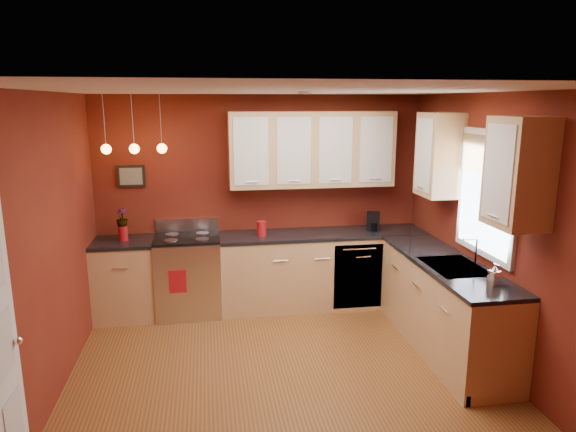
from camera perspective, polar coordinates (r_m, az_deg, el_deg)
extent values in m
plane|color=brown|center=(4.91, -0.01, -18.16)|extent=(4.20, 4.20, 0.00)
cube|color=white|center=(4.22, -0.01, 13.79)|extent=(4.00, 4.20, 0.02)
cube|color=maroon|center=(6.42, -2.98, 1.69)|extent=(4.00, 0.02, 2.60)
cube|color=maroon|center=(2.49, 7.99, -16.66)|extent=(4.00, 0.02, 2.60)
cube|color=maroon|center=(4.54, -25.86, -4.18)|extent=(0.02, 4.20, 2.60)
cube|color=maroon|center=(5.09, 22.81, -2.18)|extent=(0.02, 4.20, 2.60)
cube|color=tan|center=(6.39, -17.57, -6.85)|extent=(0.70, 0.60, 0.90)
cube|color=tan|center=(6.47, 3.88, -6.04)|extent=(2.54, 0.60, 0.90)
cube|color=tan|center=(5.58, 16.97, -9.66)|extent=(0.60, 2.10, 0.90)
cube|color=black|center=(6.25, -17.85, -2.78)|extent=(0.70, 0.62, 0.04)
cube|color=black|center=(6.33, 3.94, -2.00)|extent=(2.54, 0.62, 0.04)
cube|color=black|center=(5.43, 17.28, -5.05)|extent=(0.62, 2.10, 0.04)
cube|color=silver|center=(6.32, -10.97, -6.61)|extent=(0.76, 0.64, 0.92)
cube|color=black|center=(6.03, -11.06, -7.36)|extent=(0.55, 0.02, 0.32)
cylinder|color=silver|center=(5.94, -11.16, -5.21)|extent=(0.60, 0.02, 0.02)
cube|color=black|center=(6.18, -11.15, -2.44)|extent=(0.76, 0.60, 0.03)
cylinder|color=#99999E|center=(6.05, -12.91, -2.65)|extent=(0.16, 0.16, 0.01)
cylinder|color=#99999E|center=(6.03, -9.49, -2.54)|extent=(0.16, 0.16, 0.01)
cylinder|color=#99999E|center=(6.32, -12.75, -2.00)|extent=(0.16, 0.16, 0.01)
cylinder|color=#99999E|center=(6.30, -9.49, -1.89)|extent=(0.16, 0.16, 0.01)
cube|color=silver|center=(6.45, -11.11, -0.94)|extent=(0.76, 0.04, 0.16)
cube|color=silver|center=(6.29, 7.78, -6.66)|extent=(0.60, 0.02, 0.80)
cube|color=#99999E|center=(5.30, 17.99, -5.57)|extent=(0.50, 0.70, 0.05)
cube|color=black|center=(5.45, 17.18, -5.14)|extent=(0.42, 0.30, 0.02)
cube|color=black|center=(5.16, 18.84, -6.24)|extent=(0.42, 0.30, 0.02)
cylinder|color=white|center=(5.36, 20.21, -3.71)|extent=(0.02, 0.02, 0.28)
cylinder|color=white|center=(5.29, 19.66, -2.40)|extent=(0.16, 0.02, 0.02)
cube|color=white|center=(5.26, 21.25, 2.31)|extent=(0.04, 1.02, 1.22)
cube|color=white|center=(5.26, 21.11, 2.31)|extent=(0.01, 0.90, 1.10)
cube|color=olive|center=(5.20, 21.29, 6.31)|extent=(0.02, 0.96, 0.36)
cube|color=silver|center=(3.70, -29.01, -12.37)|extent=(0.00, 0.28, 0.40)
cube|color=silver|center=(3.95, -28.11, -19.68)|extent=(0.00, 0.28, 0.40)
sphere|color=white|center=(3.84, -27.81, -12.16)|extent=(0.06, 0.06, 0.06)
cube|color=tan|center=(6.25, 2.66, 7.41)|extent=(2.00, 0.35, 0.90)
cube|color=tan|center=(5.17, 19.88, 5.61)|extent=(0.35, 1.95, 0.90)
cube|color=black|center=(6.37, -17.03, 4.26)|extent=(0.32, 0.03, 0.26)
cylinder|color=#99999E|center=(6.02, -19.76, 9.85)|extent=(0.01, 0.01, 0.60)
sphere|color=#FFA53F|center=(6.04, -19.55, 7.01)|extent=(0.11, 0.11, 0.11)
cylinder|color=#99999E|center=(5.97, -16.89, 10.02)|extent=(0.01, 0.01, 0.60)
sphere|color=#FFA53F|center=(5.99, -16.71, 7.16)|extent=(0.11, 0.11, 0.11)
cylinder|color=#99999E|center=(5.94, -13.98, 10.18)|extent=(0.01, 0.01, 0.60)
sphere|color=#FFA53F|center=(5.96, -13.83, 7.30)|extent=(0.11, 0.11, 0.11)
cylinder|color=#A81217|center=(6.15, -2.96, -1.47)|extent=(0.11, 0.11, 0.16)
cylinder|color=#A81217|center=(6.13, -2.97, -0.67)|extent=(0.12, 0.12, 0.02)
cylinder|color=#A81217|center=(6.23, -17.87, -1.83)|extent=(0.11, 0.11, 0.17)
imported|color=#A81217|center=(6.19, -17.98, -0.19)|extent=(0.17, 0.17, 0.23)
cube|color=black|center=(6.48, 9.43, -0.58)|extent=(0.19, 0.18, 0.23)
cylinder|color=black|center=(6.45, 9.54, -1.22)|extent=(0.11, 0.11, 0.11)
imported|color=white|center=(4.85, 21.97, -6.03)|extent=(0.10, 0.11, 0.20)
cube|color=#A81217|center=(5.99, -12.18, -7.13)|extent=(0.20, 0.01, 0.27)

